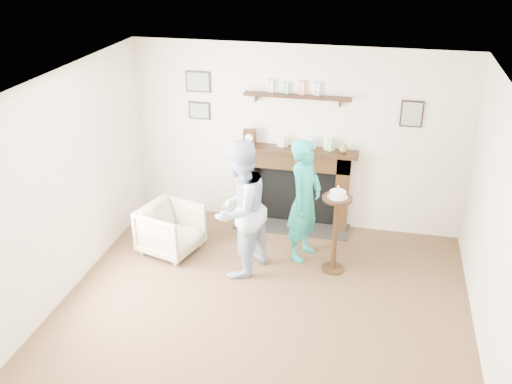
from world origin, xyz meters
TOP-DOWN VIEW (x-y plane):
  - ground at (0.00, 0.00)m, footprint 5.00×5.00m
  - room_shell at (-0.00, 0.69)m, footprint 4.54×5.02m
  - armchair at (-1.41, 1.32)m, footprint 0.85×0.84m
  - man at (-0.43, 1.07)m, footprint 0.88×0.99m
  - woman at (0.26, 1.60)m, footprint 0.53×0.66m
  - pedestal_table at (0.67, 1.35)m, footprint 0.35×0.35m

SIDE VIEW (x-z plane):
  - ground at x=0.00m, z-range 0.00..0.00m
  - armchair at x=-1.41m, z-range -0.32..0.32m
  - man at x=-0.43m, z-range -0.84..0.84m
  - woman at x=0.26m, z-range -0.79..0.79m
  - pedestal_table at x=0.67m, z-range 0.13..1.26m
  - room_shell at x=0.00m, z-range 0.36..2.88m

